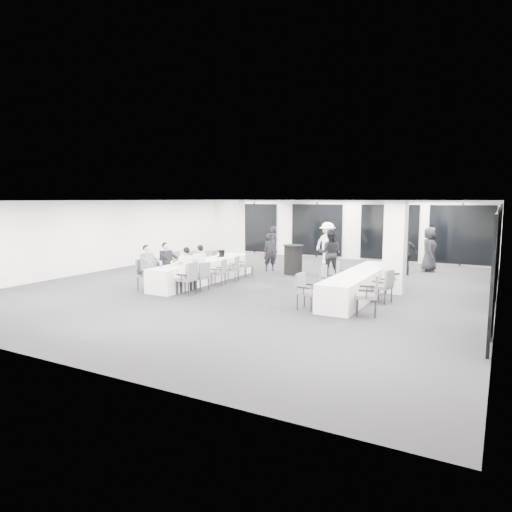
# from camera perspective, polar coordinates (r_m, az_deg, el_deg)

# --- Properties ---
(room) EXTENTS (14.04, 16.04, 2.84)m
(room) POSITION_cam_1_polar(r_m,az_deg,el_deg) (15.54, 5.03, 1.71)
(room) COLOR #26262B
(room) RESTS_ON ground
(column_left) EXTENTS (0.60, 0.60, 2.80)m
(column_left) POSITION_cam_1_polar(r_m,az_deg,el_deg) (19.09, -2.64, 2.77)
(column_left) COLOR silver
(column_left) RESTS_ON floor
(column_right) EXTENTS (0.60, 0.60, 2.80)m
(column_right) POSITION_cam_1_polar(r_m,az_deg,el_deg) (14.44, 17.00, 1.06)
(column_right) COLOR silver
(column_right) RESTS_ON floor
(banquet_table_main) EXTENTS (0.90, 5.00, 0.75)m
(banquet_table_main) POSITION_cam_1_polar(r_m,az_deg,el_deg) (15.82, -6.52, -1.91)
(banquet_table_main) COLOR white
(banquet_table_main) RESTS_ON floor
(banquet_table_side) EXTENTS (0.90, 5.00, 0.75)m
(banquet_table_side) POSITION_cam_1_polar(r_m,az_deg,el_deg) (13.64, 12.76, -3.50)
(banquet_table_side) COLOR white
(banquet_table_side) RESTS_ON floor
(cocktail_table) EXTENTS (0.80, 0.80, 1.12)m
(cocktail_table) POSITION_cam_1_polar(r_m,az_deg,el_deg) (17.40, 4.66, -0.43)
(cocktail_table) COLOR black
(cocktail_table) RESTS_ON floor
(chair_main_left_near) EXTENTS (0.53, 0.58, 0.98)m
(chair_main_left_near) POSITION_cam_1_polar(r_m,az_deg,el_deg) (14.75, -13.69, -2.01)
(chair_main_left_near) COLOR #4D4F55
(chair_main_left_near) RESTS_ON floor
(chair_main_left_second) EXTENTS (0.51, 0.55, 0.92)m
(chair_main_left_second) POSITION_cam_1_polar(r_m,az_deg,el_deg) (15.42, -11.45, -1.69)
(chair_main_left_second) COLOR #4D4F55
(chair_main_left_second) RESTS_ON floor
(chair_main_left_mid) EXTENTS (0.54, 0.60, 1.04)m
(chair_main_left_mid) POSITION_cam_1_polar(r_m,az_deg,el_deg) (16.01, -9.70, -1.07)
(chair_main_left_mid) COLOR #4D4F55
(chair_main_left_mid) RESTS_ON floor
(chair_main_left_fourth) EXTENTS (0.56, 0.60, 0.97)m
(chair_main_left_fourth) POSITION_cam_1_polar(r_m,az_deg,el_deg) (16.80, -7.57, -0.78)
(chair_main_left_fourth) COLOR #4D4F55
(chair_main_left_fourth) RESTS_ON floor
(chair_main_left_far) EXTENTS (0.47, 0.52, 0.87)m
(chair_main_left_far) POSITION_cam_1_polar(r_m,az_deg,el_deg) (17.61, -5.63, -0.57)
(chair_main_left_far) COLOR #4D4F55
(chair_main_left_far) RESTS_ON floor
(chair_main_right_near) EXTENTS (0.51, 0.57, 0.98)m
(chair_main_right_near) POSITION_cam_1_polar(r_m,az_deg,el_deg) (13.73, -8.39, -2.54)
(chair_main_right_near) COLOR #4D4F55
(chair_main_right_near) RESTS_ON floor
(chair_main_right_second) EXTENTS (0.53, 0.56, 0.90)m
(chair_main_right_second) POSITION_cam_1_polar(r_m,az_deg,el_deg) (14.28, -6.78, -2.33)
(chair_main_right_second) COLOR #4D4F55
(chair_main_right_second) RESTS_ON floor
(chair_main_right_mid) EXTENTS (0.52, 0.55, 0.86)m
(chair_main_right_mid) POSITION_cam_1_polar(r_m,az_deg,el_deg) (15.15, -4.48, -1.85)
(chair_main_right_mid) COLOR #4D4F55
(chair_main_right_mid) RESTS_ON floor
(chair_main_right_fourth) EXTENTS (0.54, 0.56, 0.88)m
(chair_main_right_fourth) POSITION_cam_1_polar(r_m,az_deg,el_deg) (15.86, -2.80, -1.40)
(chair_main_right_fourth) COLOR #4D4F55
(chair_main_right_fourth) RESTS_ON floor
(chair_main_right_far) EXTENTS (0.53, 0.57, 0.90)m
(chair_main_right_far) POSITION_cam_1_polar(r_m,az_deg,el_deg) (16.65, -1.13, -0.93)
(chair_main_right_far) COLOR #4D4F55
(chair_main_right_far) RESTS_ON floor
(chair_side_left_near) EXTENTS (0.51, 0.56, 0.94)m
(chair_side_left_near) POSITION_cam_1_polar(r_m,az_deg,el_deg) (11.92, 6.14, -4.10)
(chair_side_left_near) COLOR #4D4F55
(chair_side_left_near) RESTS_ON floor
(chair_side_left_mid) EXTENTS (0.49, 0.54, 0.91)m
(chair_side_left_mid) POSITION_cam_1_polar(r_m,az_deg,el_deg) (13.48, 8.90, -2.90)
(chair_side_left_mid) COLOR #4D4F55
(chair_side_left_mid) RESTS_ON floor
(chair_side_left_far) EXTENTS (0.50, 0.54, 0.86)m
(chair_side_left_far) POSITION_cam_1_polar(r_m,az_deg,el_deg) (14.72, 10.66, -2.21)
(chair_side_left_far) COLOR #4D4F55
(chair_side_left_far) RESTS_ON floor
(chair_side_right_near) EXTENTS (0.63, 0.66, 1.03)m
(chair_side_right_near) POSITION_cam_1_polar(r_m,az_deg,el_deg) (11.52, 14.12, -4.40)
(chair_side_right_near) COLOR #4D4F55
(chair_side_right_near) RESTS_ON floor
(chair_side_right_mid) EXTENTS (0.57, 0.60, 0.93)m
(chair_side_right_mid) POSITION_cam_1_polar(r_m,az_deg,el_deg) (13.02, 15.79, -3.40)
(chair_side_right_mid) COLOR #4D4F55
(chair_side_right_mid) RESTS_ON floor
(chair_side_right_far) EXTENTS (0.60, 0.63, 0.99)m
(chair_side_right_far) POSITION_cam_1_polar(r_m,az_deg,el_deg) (14.48, 17.15, -2.27)
(chair_side_right_far) COLOR #4D4F55
(chair_side_right_far) RESTS_ON floor
(seated_guest_a) EXTENTS (0.50, 0.38, 1.44)m
(seated_guest_a) POSITION_cam_1_polar(r_m,az_deg,el_deg) (14.60, -13.24, -1.08)
(seated_guest_a) COLOR slate
(seated_guest_a) RESTS_ON floor
(seated_guest_b) EXTENTS (0.50, 0.38, 1.44)m
(seated_guest_b) POSITION_cam_1_polar(r_m,az_deg,el_deg) (15.28, -10.99, -0.66)
(seated_guest_b) COLOR black
(seated_guest_b) RESTS_ON floor
(seated_guest_c) EXTENTS (0.50, 0.38, 1.44)m
(seated_guest_c) POSITION_cam_1_polar(r_m,az_deg,el_deg) (13.79, -8.97, -1.45)
(seated_guest_c) COLOR white
(seated_guest_c) RESTS_ON floor
(seated_guest_d) EXTENTS (0.50, 0.38, 1.44)m
(seated_guest_d) POSITION_cam_1_polar(r_m,az_deg,el_deg) (14.34, -7.28, -1.09)
(seated_guest_d) COLOR white
(seated_guest_d) RESTS_ON floor
(standing_guest_a) EXTENTS (0.79, 0.78, 1.69)m
(standing_guest_a) POSITION_cam_1_polar(r_m,az_deg,el_deg) (18.16, 1.78, 0.80)
(standing_guest_a) COLOR black
(standing_guest_a) RESTS_ON floor
(standing_guest_b) EXTENTS (1.07, 0.79, 1.99)m
(standing_guest_b) POSITION_cam_1_polar(r_m,az_deg,el_deg) (16.91, 9.24, 0.74)
(standing_guest_b) COLOR black
(standing_guest_b) RESTS_ON floor
(standing_guest_c) EXTENTS (1.50, 1.06, 2.09)m
(standing_guest_c) POSITION_cam_1_polar(r_m,az_deg,el_deg) (20.09, 8.92, 1.90)
(standing_guest_c) COLOR white
(standing_guest_c) RESTS_ON floor
(standing_guest_d) EXTENTS (1.23, 1.13, 1.84)m
(standing_guest_d) POSITION_cam_1_polar(r_m,az_deg,el_deg) (18.02, 18.18, 0.62)
(standing_guest_d) COLOR black
(standing_guest_d) RESTS_ON floor
(standing_guest_e) EXTENTS (0.75, 1.05, 1.99)m
(standing_guest_e) POSITION_cam_1_polar(r_m,az_deg,el_deg) (19.20, 20.87, 1.12)
(standing_guest_e) COLOR black
(standing_guest_e) RESTS_ON floor
(standing_guest_g) EXTENTS (0.86, 0.81, 1.88)m
(standing_guest_g) POSITION_cam_1_polar(r_m,az_deg,el_deg) (20.37, 2.11, 1.75)
(standing_guest_g) COLOR black
(standing_guest_g) RESTS_ON floor
(standing_guest_h) EXTENTS (1.09, 1.18, 2.09)m
(standing_guest_h) POSITION_cam_1_polar(r_m,az_deg,el_deg) (15.68, 16.93, 0.22)
(standing_guest_h) COLOR slate
(standing_guest_h) RESTS_ON floor
(ice_bucket_near) EXTENTS (0.23, 0.23, 0.26)m
(ice_bucket_near) POSITION_cam_1_polar(r_m,az_deg,el_deg) (15.16, -8.57, -0.42)
(ice_bucket_near) COLOR black
(ice_bucket_near) RESTS_ON banquet_table_main
(ice_bucket_far) EXTENTS (0.23, 0.23, 0.26)m
(ice_bucket_far) POSITION_cam_1_polar(r_m,az_deg,el_deg) (16.72, -4.34, 0.34)
(ice_bucket_far) COLOR black
(ice_bucket_far) RESTS_ON banquet_table_main
(water_bottle_a) EXTENTS (0.07, 0.07, 0.23)m
(water_bottle_a) POSITION_cam_1_polar(r_m,az_deg,el_deg) (14.13, -11.81, -1.09)
(water_bottle_a) COLOR silver
(water_bottle_a) RESTS_ON banquet_table_main
(water_bottle_b) EXTENTS (0.07, 0.07, 0.23)m
(water_bottle_b) POSITION_cam_1_polar(r_m,az_deg,el_deg) (16.03, -4.76, -0.00)
(water_bottle_b) COLOR silver
(water_bottle_b) RESTS_ON banquet_table_main
(water_bottle_c) EXTENTS (0.07, 0.07, 0.23)m
(water_bottle_c) POSITION_cam_1_polar(r_m,az_deg,el_deg) (17.62, -2.45, 0.67)
(water_bottle_c) COLOR silver
(water_bottle_c) RESTS_ON banquet_table_main
(plate_a) EXTENTS (0.19, 0.19, 0.03)m
(plate_a) POSITION_cam_1_polar(r_m,az_deg,el_deg) (14.58, -10.60, -1.22)
(plate_a) COLOR white
(plate_a) RESTS_ON banquet_table_main
(plate_b) EXTENTS (0.19, 0.19, 0.03)m
(plate_b) POSITION_cam_1_polar(r_m,az_deg,el_deg) (14.52, -9.56, -1.23)
(plate_b) COLOR white
(plate_b) RESTS_ON banquet_table_main
(plate_c) EXTENTS (0.21, 0.21, 0.03)m
(plate_c) POSITION_cam_1_polar(r_m,az_deg,el_deg) (15.30, -7.80, -0.78)
(plate_c) COLOR white
(plate_c) RESTS_ON banquet_table_main
(wine_glass) EXTENTS (0.08, 0.08, 0.21)m
(wine_glass) POSITION_cam_1_polar(r_m,az_deg,el_deg) (14.22, -10.50, -0.83)
(wine_glass) COLOR silver
(wine_glass) RESTS_ON banquet_table_main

